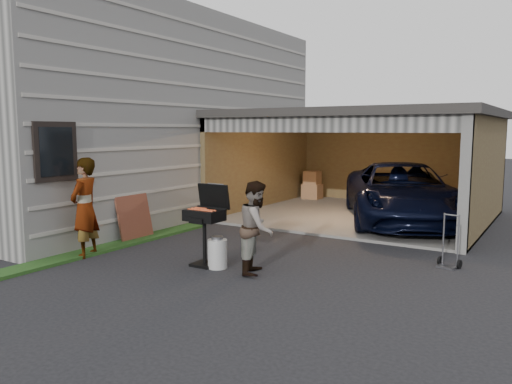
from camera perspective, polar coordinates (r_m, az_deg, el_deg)
ground at (r=8.98m, az=-7.63°, el=-8.44°), size 80.00×80.00×0.00m
house at (r=15.71m, az=-15.43°, el=8.15°), size 7.00×11.00×5.50m
groundcover_strip at (r=9.91m, az=-21.58°, el=-7.21°), size 0.50×8.00×0.06m
garage at (r=14.27m, az=12.50°, el=4.82°), size 6.80×6.30×2.90m
minivan at (r=13.19m, az=16.22°, el=-0.34°), size 4.53×5.96×1.50m
woman at (r=9.91m, az=-18.98°, el=-1.71°), size 0.63×0.79×1.89m
man at (r=8.35m, az=0.09°, el=-4.06°), size 0.82×0.92×1.56m
bbq_grill at (r=8.85m, az=-5.78°, el=-2.97°), size 0.65×0.57×1.44m
propane_tank at (r=8.77m, az=-4.43°, el=-7.05°), size 0.38×0.38×0.51m
plywood_panel at (r=11.21m, az=-13.73°, el=-2.80°), size 0.26×0.92×1.01m
hand_truck at (r=9.43m, az=21.16°, el=-6.96°), size 0.41×0.36×0.95m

